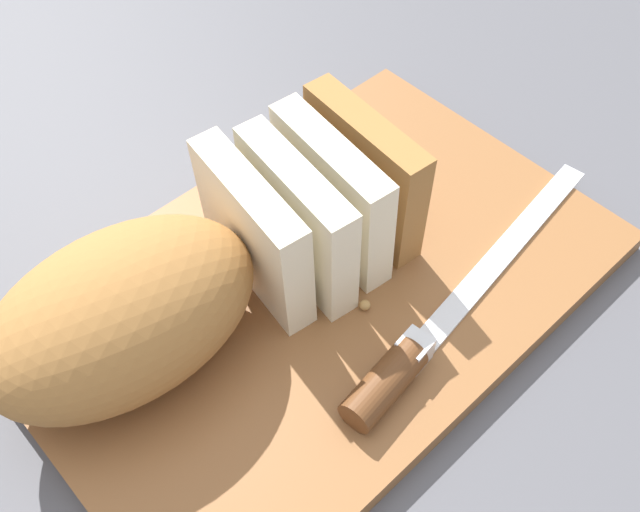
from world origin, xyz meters
TOP-DOWN VIEW (x-y plane):
  - ground_plane at (0.00, 0.00)m, footprint 3.00×3.00m
  - cutting_board at (0.00, 0.00)m, footprint 0.43×0.28m
  - bread_loaf at (-0.08, 0.04)m, footprint 0.31×0.14m
  - bread_knife at (0.00, -0.09)m, footprint 0.30×0.05m
  - crumb_near_knife at (-0.08, 0.04)m, footprint 0.00×0.00m
  - crumb_near_loaf at (0.05, -0.00)m, footprint 0.01×0.01m
  - crumb_stray_left at (0.01, -0.04)m, footprint 0.01×0.01m

SIDE VIEW (x-z plane):
  - ground_plane at x=0.00m, z-range 0.00..0.00m
  - cutting_board at x=0.00m, z-range 0.00..0.02m
  - crumb_near_knife at x=-0.08m, z-range 0.02..0.02m
  - crumb_near_loaf at x=0.05m, z-range 0.02..0.03m
  - crumb_stray_left at x=0.01m, z-range 0.02..0.03m
  - bread_knife at x=0.00m, z-range 0.02..0.04m
  - bread_loaf at x=-0.08m, z-range 0.02..0.12m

